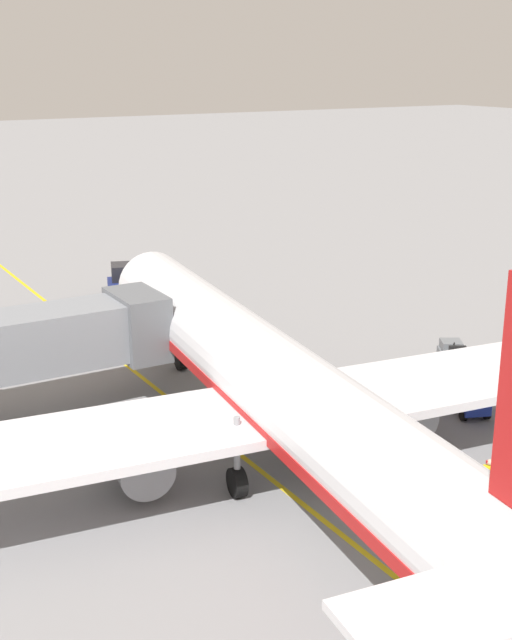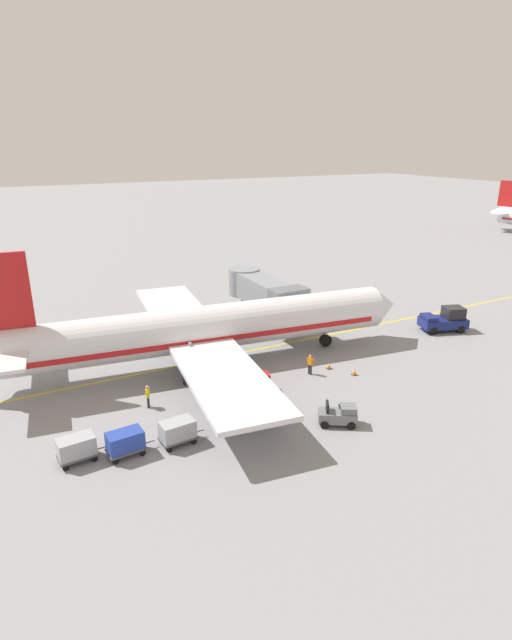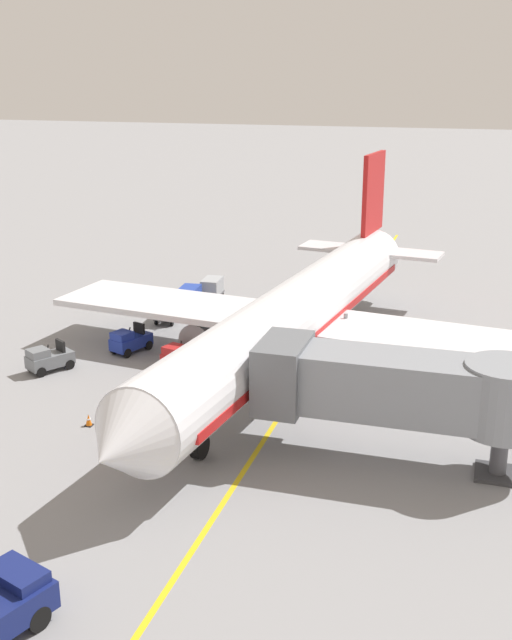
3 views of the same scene
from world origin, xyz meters
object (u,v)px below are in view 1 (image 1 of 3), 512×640
Objects in this scene: baggage_tug_trailing at (453,358)px; safety_cone_nose_left at (279,364)px; ground_crew_wing_walker at (488,478)px; safety_cone_nose_right at (298,352)px; ground_crew_marshaller at (303,363)px; jet_bridge at (33,342)px; pushback_tractor at (125,287)px; baggage_tug_lead at (467,396)px; parked_airliner at (276,388)px; ground_crew_loader at (379,454)px; baggage_tug_spare at (380,403)px.

baggage_tug_trailing is 4.68× the size of safety_cone_nose_left.
ground_crew_wing_walker is 2.86× the size of safety_cone_nose_right.
ground_crew_wing_walker is at bearing -99.25° from safety_cone_nose_right.
ground_crew_wing_walker and ground_crew_marshaller have the same top height.
jet_bridge is 4.30× the size of baggage_tug_trailing.
baggage_tug_lead is at bearing -74.89° from pushback_tractor.
ground_crew_wing_walker is at bearing -87.51° from pushback_tractor.
safety_cone_nose_left is (0.71, 15.11, -0.66)m from ground_crew_wing_walker.
baggage_tug_lead is at bearing -62.84° from safety_cone_nose_left.
jet_bridge is at bearing -177.47° from safety_cone_nose_right.
baggage_tug_lead is at bearing 51.04° from ground_crew_wing_walker.
pushback_tractor is at bearing 105.52° from safety_cone_nose_right.
baggage_tug_trailing is at bearing -31.69° from safety_cone_nose_left.
pushback_tractor is 2.89× the size of ground_crew_wing_walker.
pushback_tractor is at bearing 55.75° from jet_bridge.
parked_airliner is 22.09× the size of ground_crew_loader.
parked_airliner is 13.51× the size of baggage_tug_lead.
baggage_tug_lead is at bearing -57.13° from ground_crew_marshaller.
ground_crew_loader is 2.86× the size of safety_cone_nose_left.
baggage_tug_spare is (-6.83, -2.72, 0.00)m from baggage_tug_trailing.
pushback_tractor is 22.16m from baggage_tug_trailing.
pushback_tractor is (10.16, 14.92, -2.35)m from jet_bridge.
baggage_tug_lead is at bearing -75.50° from safety_cone_nose_right.
ground_crew_marshaller is at bearing 122.87° from baggage_tug_lead.
ground_crew_marshaller reaches higher than safety_cone_nose_right.
jet_bridge reaches higher than ground_crew_wing_walker.
pushback_tractor reaches higher than baggage_tug_lead.
pushback_tractor is 15.55m from safety_cone_nose_left.
ground_crew_marshaller is (12.32, -2.47, -2.50)m from jet_bridge.
ground_crew_loader is (-3.50, -4.33, 0.24)m from baggage_tug_spare.
ground_crew_marshaller is (2.16, -17.39, -0.15)m from pushback_tractor.
pushback_tractor reaches higher than safety_cone_nose_right.
baggage_tug_trailing is at bearing -14.53° from jet_bridge.
baggage_tug_spare is at bearing -158.29° from baggage_tug_trailing.
baggage_tug_lead is (10.10, 0.07, -2.47)m from parked_airliner.
pushback_tractor is at bearing 92.49° from ground_crew_wing_walker.
parked_airliner is 22.09× the size of ground_crew_marshaller.
ground_crew_wing_walker is (-5.18, -6.41, 0.24)m from baggage_tug_lead.
baggage_tug_trailing is 13.32m from ground_crew_wing_walker.
baggage_tug_spare is at bearing -84.45° from ground_crew_marshaller.
safety_cone_nose_right is (1.81, 3.09, -0.66)m from ground_crew_marshaller.
pushback_tractor is 1.77× the size of baggage_tug_trailing.
jet_bridge is at bearing 126.37° from ground_crew_wing_walker.
pushback_tractor is 2.89× the size of ground_crew_marshaller.
baggage_tug_spare is 7.38m from safety_cone_nose_left.
baggage_tug_trailing is 1.01× the size of baggage_tug_spare.
baggage_tug_trailing is (19.67, -5.10, -2.74)m from jet_bridge.
parked_airliner is at bearing -127.44° from safety_cone_nose_right.
baggage_tug_lead is at bearing -126.32° from baggage_tug_trailing.
pushback_tractor is at bearing 96.73° from baggage_tug_spare.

